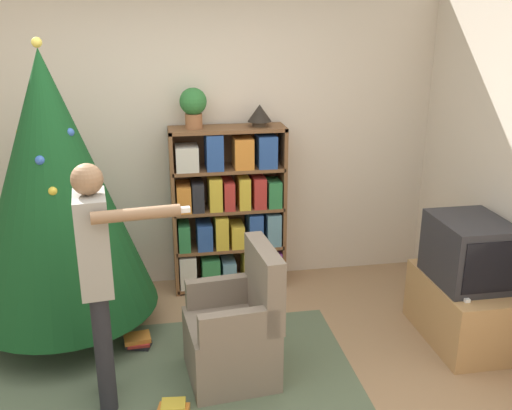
{
  "coord_description": "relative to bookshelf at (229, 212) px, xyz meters",
  "views": [
    {
      "loc": [
        -0.1,
        -2.88,
        2.35
      ],
      "look_at": [
        0.55,
        0.86,
        1.05
      ],
      "focal_mm": 40.0,
      "sensor_mm": 36.0,
      "label": 1
    }
  ],
  "objects": [
    {
      "name": "television",
      "position": [
        1.58,
        -1.18,
        0.02
      ],
      "size": [
        0.47,
        0.58,
        0.47
      ],
      "color": "#28282D",
      "rests_on": "tv_stand"
    },
    {
      "name": "armchair",
      "position": [
        -0.13,
        -1.34,
        -0.38
      ],
      "size": [
        0.62,
        0.61,
        0.92
      ],
      "rotation": [
        0.0,
        0.0,
        -1.47
      ],
      "color": "#7A6B5B",
      "rests_on": "ground_plane"
    },
    {
      "name": "christmas_tree",
      "position": [
        -1.32,
        -0.55,
        0.47
      ],
      "size": [
        1.36,
        1.36,
        2.19
      ],
      "color": "#4C3323",
      "rests_on": "ground_plane"
    },
    {
      "name": "area_rug",
      "position": [
        -0.57,
        -1.41,
        -0.7
      ],
      "size": [
        2.48,
        1.64,
        0.01
      ],
      "color": "#56664C",
      "rests_on": "ground_plane"
    },
    {
      "name": "game_remote",
      "position": [
        1.43,
        -1.43,
        -0.21
      ],
      "size": [
        0.04,
        0.12,
        0.02
      ],
      "color": "white",
      "rests_on": "tv_stand"
    },
    {
      "name": "standing_person",
      "position": [
        -0.96,
        -1.47,
        0.21
      ],
      "size": [
        0.66,
        0.47,
        1.55
      ],
      "rotation": [
        0.0,
        0.0,
        -1.46
      ],
      "color": "#232328",
      "rests_on": "ground_plane"
    },
    {
      "name": "wall_back",
      "position": [
        -0.47,
        0.23,
        0.6
      ],
      "size": [
        8.0,
        0.1,
        2.6
      ],
      "color": "beige",
      "rests_on": "ground_plane"
    },
    {
      "name": "table_lamp",
      "position": [
        0.27,
        0.01,
        0.84
      ],
      "size": [
        0.2,
        0.2,
        0.18
      ],
      "color": "#473828",
      "rests_on": "bookshelf"
    },
    {
      "name": "book_pile_near_tree",
      "position": [
        -0.8,
        -0.88,
        -0.65
      ],
      "size": [
        0.21,
        0.17,
        0.09
      ],
      "color": "#232328",
      "rests_on": "ground_plane"
    },
    {
      "name": "bookshelf",
      "position": [
        0.0,
        0.0,
        0.0
      ],
      "size": [
        0.97,
        0.31,
        1.44
      ],
      "color": "brown",
      "rests_on": "ground_plane"
    },
    {
      "name": "book_pile_by_chair",
      "position": [
        -0.57,
        -1.66,
        -0.67
      ],
      "size": [
        0.22,
        0.17,
        0.07
      ],
      "color": "orange",
      "rests_on": "ground_plane"
    },
    {
      "name": "tv_stand",
      "position": [
        1.58,
        -1.18,
        -0.46
      ],
      "size": [
        0.5,
        0.86,
        0.48
      ],
      "color": "tan",
      "rests_on": "ground_plane"
    },
    {
      "name": "potted_plant",
      "position": [
        -0.28,
        0.01,
        0.93
      ],
      "size": [
        0.22,
        0.22,
        0.33
      ],
      "color": "#935B38",
      "rests_on": "bookshelf"
    }
  ]
}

